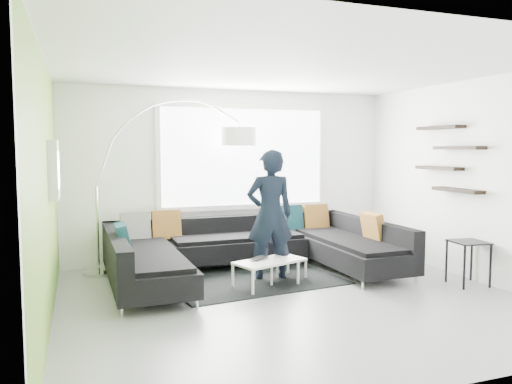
# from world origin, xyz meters

# --- Properties ---
(ground) EXTENTS (5.50, 5.50, 0.00)m
(ground) POSITION_xyz_m (0.00, 0.00, 0.00)
(ground) COLOR gray
(ground) RESTS_ON ground
(room_shell) EXTENTS (5.54, 5.04, 2.82)m
(room_shell) POSITION_xyz_m (0.04, 0.21, 1.81)
(room_shell) COLOR white
(room_shell) RESTS_ON ground
(sectional_sofa) EXTENTS (4.04, 2.53, 0.86)m
(sectional_sofa) POSITION_xyz_m (-0.09, 1.17, 0.38)
(sectional_sofa) COLOR black
(sectional_sofa) RESTS_ON ground
(rug) EXTENTS (2.52, 1.96, 0.01)m
(rug) POSITION_xyz_m (-0.17, 1.04, 0.01)
(rug) COLOR black
(rug) RESTS_ON ground
(coffee_table) EXTENTS (1.21, 0.93, 0.35)m
(coffee_table) POSITION_xyz_m (0.05, 0.75, 0.17)
(coffee_table) COLOR silver
(coffee_table) RESTS_ON ground
(arc_lamp) EXTENTS (2.53, 1.26, 2.58)m
(arc_lamp) POSITION_xyz_m (-2.19, 2.05, 1.29)
(arc_lamp) COLOR silver
(arc_lamp) RESTS_ON ground
(side_table) EXTENTS (0.48, 0.48, 0.60)m
(side_table) POSITION_xyz_m (2.49, -0.22, 0.30)
(side_table) COLOR black
(side_table) RESTS_ON ground
(person) EXTENTS (0.76, 0.58, 1.82)m
(person) POSITION_xyz_m (0.09, 0.99, 0.91)
(person) COLOR black
(person) RESTS_ON ground
(laptop) EXTENTS (0.50, 0.50, 0.02)m
(laptop) POSITION_xyz_m (-0.15, 0.71, 0.36)
(laptop) COLOR black
(laptop) RESTS_ON coffee_table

